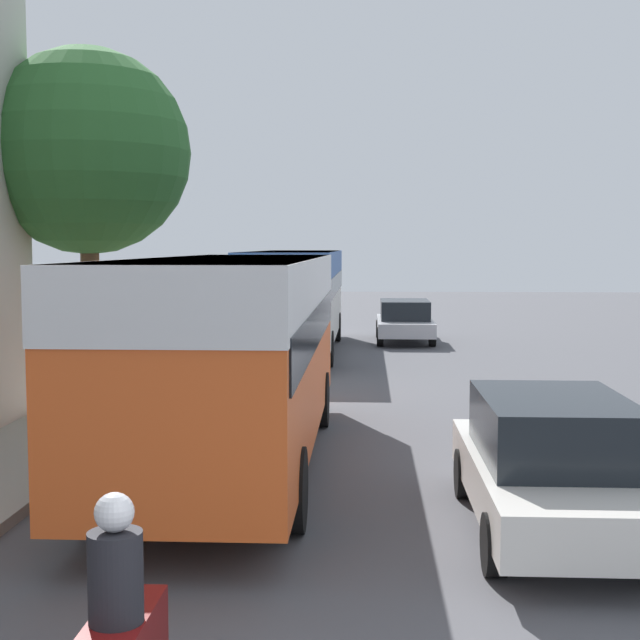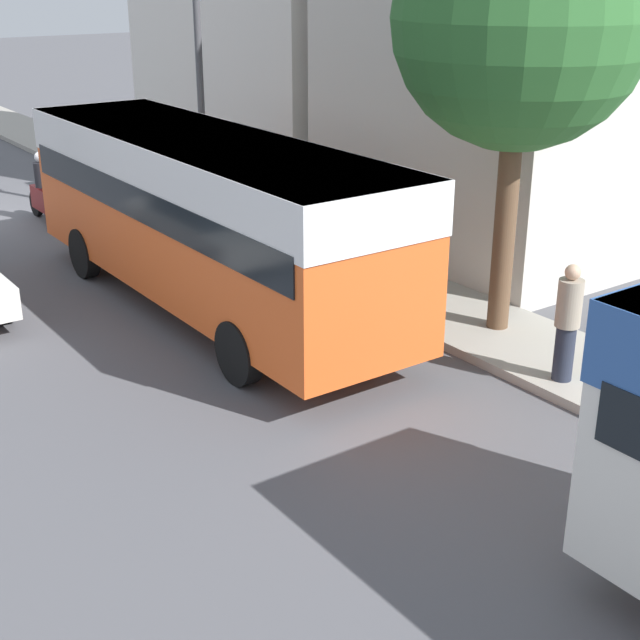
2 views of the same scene
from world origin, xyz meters
name	(u,v)px [view 1 (image 1 of 2)]	position (x,y,z in m)	size (l,w,h in m)	color
bus_lead	(234,332)	(-1.82, 8.86, 2.03)	(2.57, 9.85, 3.14)	#EA5B23
bus_following	(296,287)	(-2.04, 23.25, 2.04)	(2.59, 10.71, 3.14)	silver
car_crossing	(553,463)	(2.31, 5.97, 0.82)	(1.93, 4.54, 1.59)	silver
car_far_curb	(405,320)	(1.46, 26.49, 0.76)	(1.94, 4.51, 1.44)	#B7B7BC
pedestrian_near_curb	(154,349)	(-4.47, 14.82, 1.07)	(0.37, 0.37, 1.78)	#232838
street_tree	(88,153)	(-5.21, 12.79, 5.10)	(3.95, 3.95, 6.95)	brown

